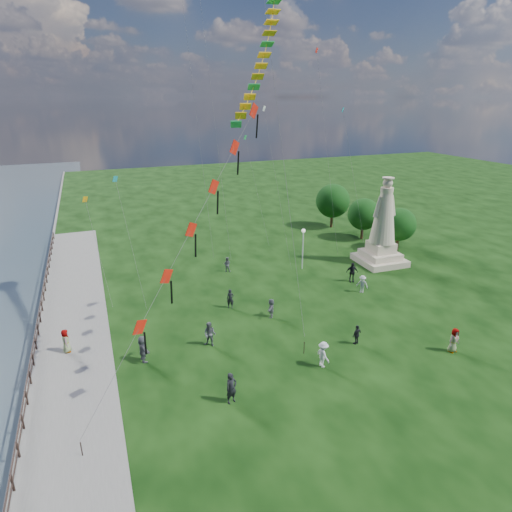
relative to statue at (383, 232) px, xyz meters
name	(u,v)px	position (x,y,z in m)	size (l,w,h in m)	color
waterfront	(53,356)	(-30.90, -6.14, -3.43)	(200.00, 200.00, 1.51)	#2E3E46
statue	(383,232)	(0.00, 0.00, 0.00)	(4.53, 4.53, 8.92)	beige
lamppost	(303,240)	(-8.24, 1.56, -0.36)	(0.39, 0.39, 4.18)	silver
tree_row	(357,210)	(2.96, 8.85, -0.11)	(6.24, 14.57, 5.76)	#382314
person_0	(231,388)	(-21.25, -15.00, -2.42)	(0.69, 0.45, 1.89)	black
person_1	(210,334)	(-20.77, -8.87, -2.47)	(0.88, 0.54, 1.81)	#595960
person_2	(323,354)	(-14.72, -13.86, -2.49)	(1.14, 0.59, 1.76)	silver
person_3	(357,335)	(-11.18, -12.38, -2.64)	(0.86, 0.44, 1.46)	black
person_4	(454,340)	(-5.67, -15.60, -2.50)	(0.85, 0.52, 1.75)	#595960
person_5	(143,349)	(-25.32, -9.03, -2.46)	(1.70, 0.73, 1.83)	#595960
person_6	(230,299)	(-17.66, -3.96, -2.56)	(0.59, 0.39, 1.63)	black
person_7	(227,264)	(-15.52, 3.59, -2.61)	(0.74, 0.45, 1.51)	#595960
person_8	(362,284)	(-5.92, -5.41, -2.57)	(1.04, 0.53, 1.60)	silver
person_9	(352,272)	(-5.43, -3.04, -2.42)	(1.11, 0.57, 1.89)	black
person_10	(66,342)	(-29.98, -6.20, -2.54)	(0.81, 0.50, 1.65)	#595960
person_11	(271,308)	(-15.16, -6.58, -2.60)	(1.43, 0.62, 1.54)	#595960
red_kite_train	(201,215)	(-21.42, -10.52, 6.50)	(12.82, 9.35, 15.93)	black
small_kites	(234,123)	(-13.02, 8.02, 10.48)	(28.61, 16.07, 27.55)	teal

